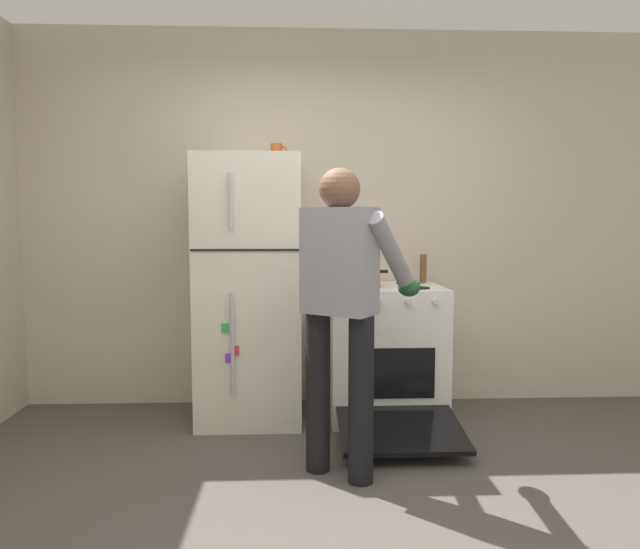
# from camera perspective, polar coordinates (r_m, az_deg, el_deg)

# --- Properties ---
(ground) EXTENTS (8.00, 8.00, 0.00)m
(ground) POSITION_cam_1_polar(r_m,az_deg,el_deg) (2.62, 2.21, -25.12)
(ground) COLOR #4C4742
(kitchen_wall_back) EXTENTS (6.00, 0.10, 2.70)m
(kitchen_wall_back) POSITION_cam_1_polar(r_m,az_deg,el_deg) (4.21, 0.12, 5.51)
(kitchen_wall_back) COLOR beige
(kitchen_wall_back) RESTS_ON ground
(refrigerator) EXTENTS (0.68, 0.72, 1.76)m
(refrigerator) POSITION_cam_1_polar(r_m,az_deg,el_deg) (3.86, -6.97, -1.49)
(refrigerator) COLOR silver
(refrigerator) RESTS_ON ground
(stove_range) EXTENTS (0.76, 1.21, 0.90)m
(stove_range) POSITION_cam_1_polar(r_m,az_deg,el_deg) (3.96, 6.57, -7.78)
(stove_range) COLOR white
(stove_range) RESTS_ON ground
(person_cook) EXTENTS (0.68, 0.73, 1.60)m
(person_cook) POSITION_cam_1_polar(r_m,az_deg,el_deg) (2.94, 2.33, -1.96)
(person_cook) COLOR black
(person_cook) RESTS_ON ground
(red_pot) EXTENTS (0.33, 0.23, 0.12)m
(red_pot) POSITION_cam_1_polar(r_m,az_deg,el_deg) (3.82, 4.35, -0.30)
(red_pot) COLOR red
(red_pot) RESTS_ON stove_range
(coffee_mug) EXTENTS (0.11, 0.08, 0.10)m
(coffee_mug) POSITION_cam_1_polar(r_m,az_deg,el_deg) (3.91, -4.33, 12.22)
(coffee_mug) COLOR #B24C1E
(coffee_mug) RESTS_ON refrigerator
(pepper_mill) EXTENTS (0.05, 0.05, 0.20)m
(pepper_mill) POSITION_cam_1_polar(r_m,az_deg,el_deg) (4.14, 10.28, 0.62)
(pepper_mill) COLOR brown
(pepper_mill) RESTS_ON stove_range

